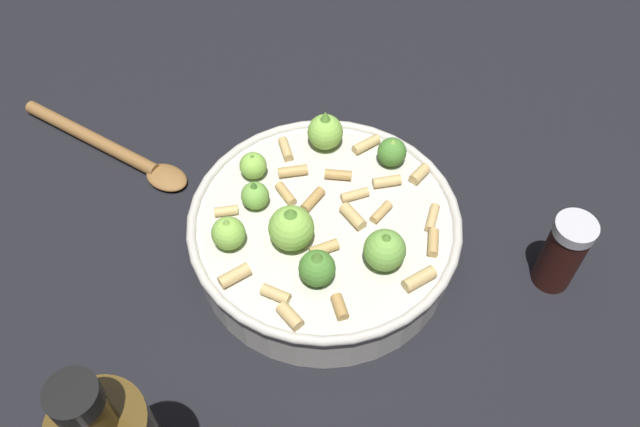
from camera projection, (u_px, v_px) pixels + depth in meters
name	position (u px, v px, depth m)	size (l,w,h in m)	color
ground_plane	(320.00, 252.00, 0.70)	(2.40, 2.40, 0.00)	black
cooking_pan	(319.00, 232.00, 0.67)	(0.27, 0.27, 0.11)	beige
pepper_shaker	(558.00, 253.00, 0.64)	(0.04, 0.04, 0.09)	#33140F
wooden_spoon	(109.00, 149.00, 0.78)	(0.22, 0.15, 0.02)	olive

